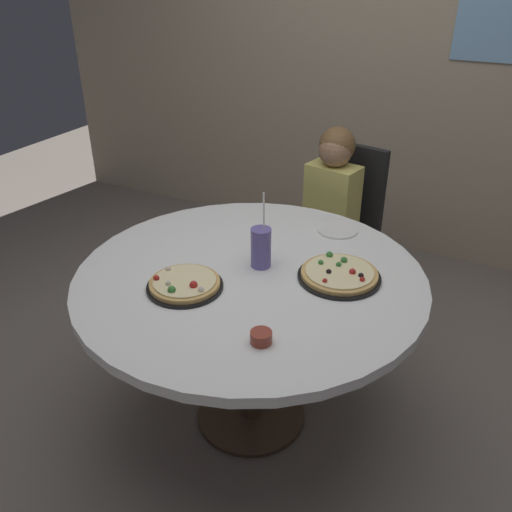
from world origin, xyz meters
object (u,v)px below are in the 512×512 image
Objects in this scene: dining_table at (250,292)px; sauce_bowl at (261,337)px; plate_small at (337,230)px; pizza_veggie at (185,284)px; diner_child at (322,242)px; chair_wooden at (339,222)px; soda_cup at (261,247)px; pizza_cheese at (339,274)px.

sauce_bowl is (0.23, -0.36, 0.10)m from dining_table.
pizza_veggie is at bearing -115.81° from plate_small.
diner_child is 1.10m from pizza_veggie.
diner_child is at bearing 81.99° from pizza_veggie.
chair_wooden is at bearing 79.82° from diner_child.
sauce_bowl reaches higher than dining_table.
dining_table is at bearing 51.33° from pizza_veggie.
soda_cup is 0.48m from sauce_bowl.
soda_cup is 4.40× the size of sauce_bowl.
diner_child reaches higher than dining_table.
pizza_cheese is at bearing 20.57° from dining_table.
pizza_veggie is (-0.15, -1.06, 0.28)m from diner_child.
dining_table is at bearing -109.50° from plate_small.
sauce_bowl is (-0.09, -0.48, 0.00)m from pizza_cheese.
soda_cup is (-0.01, -0.96, 0.30)m from chair_wooden.
chair_wooden is at bearing 81.67° from pizza_veggie.
chair_wooden is 3.09× the size of soda_cup.
pizza_veggie is 0.33m from soda_cup.
diner_child reaches higher than soda_cup.
pizza_cheese is 0.32m from soda_cup.
sauce_bowl reaches higher than plate_small.
soda_cup reaches higher than pizza_cheese.
pizza_cheese is at bearing -69.66° from plate_small.
dining_table is 1.42× the size of chair_wooden.
chair_wooden is at bearing 106.60° from plate_small.
diner_child is (-0.03, -0.18, -0.05)m from chair_wooden.
plate_small is at bearing 93.39° from sauce_bowl.
pizza_cheese is (0.30, -0.91, 0.24)m from chair_wooden.
chair_wooden is 0.99m from pizza_cheese.
sauce_bowl is at bearing -57.76° from dining_table.
plate_small is at bearing 68.94° from soda_cup.
chair_wooden is 1.43m from sauce_bowl.
soda_cup is (0.01, 0.07, 0.17)m from dining_table.
chair_wooden is at bearing 98.57° from sauce_bowl.
sauce_bowl is at bearing -78.72° from diner_child.
pizza_cheese is at bearing 9.16° from soda_cup.
pizza_veggie is at bearing 158.17° from sauce_bowl.
soda_cup is at bearing -88.10° from diner_child.
soda_cup is at bearing -170.84° from pizza_cheese.
dining_table is 0.87m from diner_child.
chair_wooden reaches higher than sauce_bowl.
sauce_bowl is (0.39, -0.16, 0.00)m from pizza_veggie.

